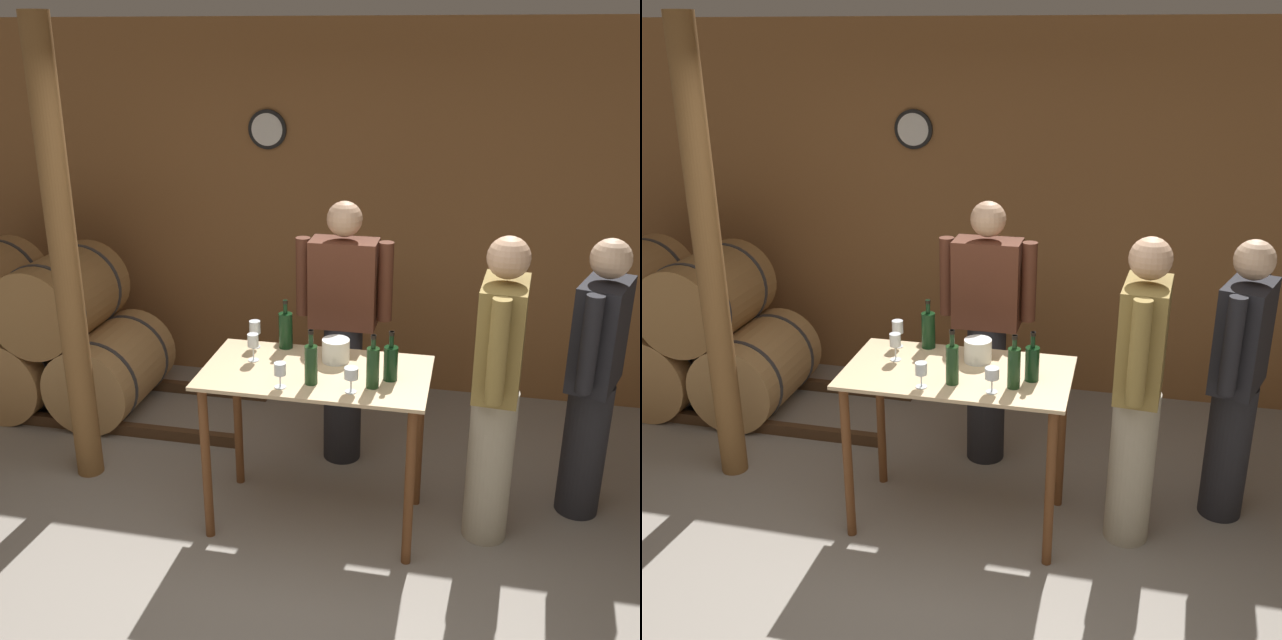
{
  "view_description": "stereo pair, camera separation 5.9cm",
  "coord_description": "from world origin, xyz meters",
  "views": [
    {
      "loc": [
        0.73,
        -2.64,
        2.58
      ],
      "look_at": [
        -0.04,
        0.95,
        1.17
      ],
      "focal_mm": 42.0,
      "sensor_mm": 36.0,
      "label": 1
    },
    {
      "loc": [
        0.79,
        -2.63,
        2.58
      ],
      "look_at": [
        -0.04,
        0.95,
        1.17
      ],
      "focal_mm": 42.0,
      "sensor_mm": 36.0,
      "label": 2
    }
  ],
  "objects": [
    {
      "name": "wine_glass_near_left",
      "position": [
        -0.44,
        1.1,
        1.04
      ],
      "size": [
        0.06,
        0.06,
        0.16
      ],
      "color": "silver",
      "rests_on": "tasting_table"
    },
    {
      "name": "back_wall",
      "position": [
        -0.0,
        2.7,
        1.35
      ],
      "size": [
        8.4,
        0.08,
        2.7
      ],
      "color": "brown",
      "rests_on": "ground_plane"
    },
    {
      "name": "ice_bucket",
      "position": [
        0.04,
        1.0,
        0.99
      ],
      "size": [
        0.15,
        0.15,
        0.13
      ],
      "color": "white",
      "rests_on": "tasting_table"
    },
    {
      "name": "person_visitor_bearded",
      "position": [
        -0.02,
        1.56,
        0.89
      ],
      "size": [
        0.59,
        0.24,
        1.68
      ],
      "color": "#232328",
      "rests_on": "ground_plane"
    },
    {
      "name": "wooden_post",
      "position": [
        -1.54,
        1.04,
        1.35
      ],
      "size": [
        0.16,
        0.16,
        2.7
      ],
      "color": "brown",
      "rests_on": "ground_plane"
    },
    {
      "name": "wine_glass_near_right",
      "position": [
        -0.17,
        0.63,
        1.02
      ],
      "size": [
        0.06,
        0.06,
        0.13
      ],
      "color": "silver",
      "rests_on": "tasting_table"
    },
    {
      "name": "wine_bottle_left",
      "position": [
        -0.03,
        0.7,
        1.04
      ],
      "size": [
        0.07,
        0.07,
        0.29
      ],
      "color": "#193819",
      "rests_on": "tasting_table"
    },
    {
      "name": "wine_glass_near_center",
      "position": [
        -0.4,
        0.92,
        1.03
      ],
      "size": [
        0.06,
        0.06,
        0.15
      ],
      "color": "silver",
      "rests_on": "tasting_table"
    },
    {
      "name": "wine_bottle_right",
      "position": [
        0.36,
        0.83,
        1.02
      ],
      "size": [
        0.07,
        0.07,
        0.26
      ],
      "color": "black",
      "rests_on": "tasting_table"
    },
    {
      "name": "wine_glass_far_side",
      "position": [
        0.18,
        0.65,
        1.02
      ],
      "size": [
        0.07,
        0.07,
        0.13
      ],
      "color": "silver",
      "rests_on": "tasting_table"
    },
    {
      "name": "person_visitor_with_scarf",
      "position": [
        0.89,
        0.91,
        0.89
      ],
      "size": [
        0.25,
        0.59,
        1.69
      ],
      "color": "#B7AD93",
      "rests_on": "ground_plane"
    },
    {
      "name": "wine_bottle_center",
      "position": [
        0.28,
        0.73,
        1.04
      ],
      "size": [
        0.07,
        0.07,
        0.28
      ],
      "color": "#193819",
      "rests_on": "tasting_table"
    },
    {
      "name": "barrel_rack",
      "position": [
        -2.43,
        1.87,
        0.51
      ],
      "size": [
        3.42,
        0.87,
        1.17
      ],
      "color": "#4C331E",
      "rests_on": "ground_plane"
    },
    {
      "name": "wine_bottle_far_left",
      "position": [
        -0.27,
        1.13,
        1.03
      ],
      "size": [
        0.08,
        0.08,
        0.28
      ],
      "color": "black",
      "rests_on": "tasting_table"
    },
    {
      "name": "ground_plane",
      "position": [
        0.0,
        0.0,
        0.0
      ],
      "size": [
        14.0,
        14.0,
        0.0
      ],
      "primitive_type": "plane",
      "color": "gray"
    },
    {
      "name": "tasting_table",
      "position": [
        -0.04,
        0.85,
        0.75
      ],
      "size": [
        1.2,
        0.66,
        0.92
      ],
      "color": "#D1B284",
      "rests_on": "ground_plane"
    },
    {
      "name": "person_host",
      "position": [
        1.42,
        1.26,
        0.85
      ],
      "size": [
        0.34,
        0.56,
        1.62
      ],
      "color": "#232328",
      "rests_on": "ground_plane"
    }
  ]
}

